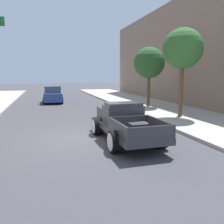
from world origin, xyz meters
name	(u,v)px	position (x,y,z in m)	size (l,w,h in m)	color
ground_plane	(83,137)	(0.00, 0.00, 0.00)	(140.00, 140.00, 0.00)	#3D3D42
sidewalk_right	(220,126)	(7.25, 0.00, 0.07)	(5.50, 64.00, 0.15)	#ADA89E
building_right_storefront	(214,56)	(16.00, 11.75, 4.74)	(12.00, 28.00, 9.48)	#7F6B5B
hotrod_truck_gunmetal	(124,122)	(1.63, -0.75, 0.75)	(2.25, 4.97, 1.58)	#333338
car_background_blue	(53,95)	(-0.75, 14.20, 0.77)	(1.97, 4.35, 1.65)	#284293
street_tree_nearest	(183,49)	(6.62, 2.88, 4.29)	(2.44, 2.44, 5.40)	brown
street_tree_second	(149,63)	(6.77, 7.97, 3.70)	(2.53, 2.53, 4.84)	brown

